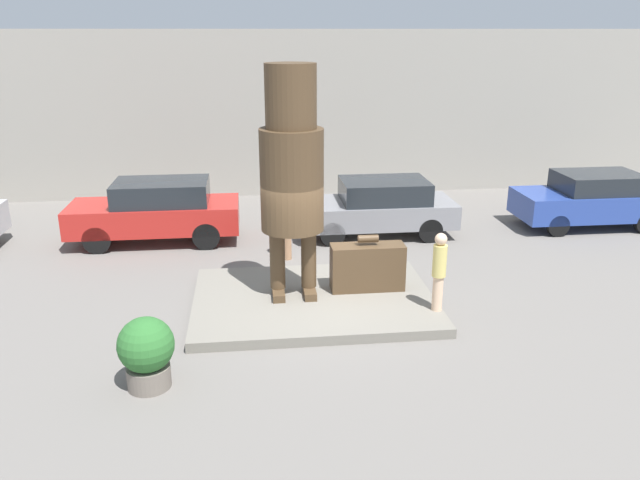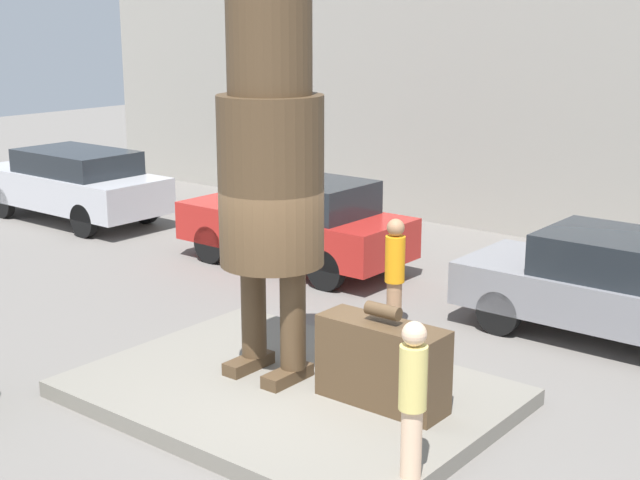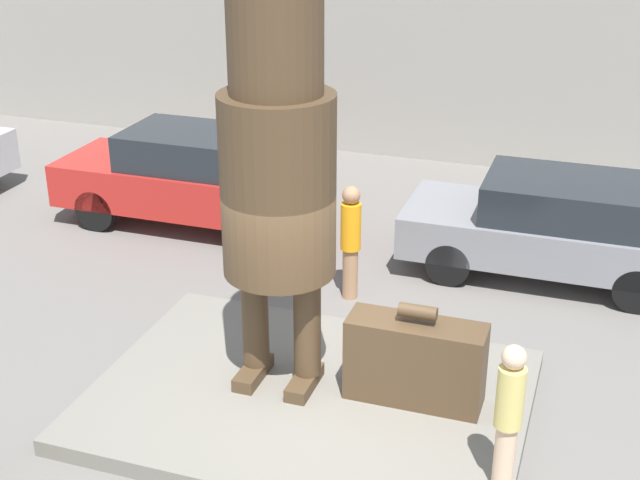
% 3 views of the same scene
% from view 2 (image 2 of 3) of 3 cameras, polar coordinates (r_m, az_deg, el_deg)
% --- Properties ---
extents(ground_plane, '(60.00, 60.00, 0.00)m').
position_cam_2_polar(ground_plane, '(10.85, -1.98, -10.22)').
color(ground_plane, slate).
extents(pedestal, '(4.88, 3.59, 0.20)m').
position_cam_2_polar(pedestal, '(10.81, -1.98, -9.75)').
color(pedestal, slate).
rests_on(pedestal, ground_plane).
extents(building_backdrop, '(28.00, 0.60, 5.41)m').
position_cam_2_polar(building_backdrop, '(18.20, 17.82, 7.94)').
color(building_backdrop, gray).
rests_on(building_backdrop, ground_plane).
extents(statue_figure, '(1.25, 1.25, 4.61)m').
position_cam_2_polar(statue_figure, '(10.39, -3.17, 5.37)').
color(statue_figure, '#4C3823').
rests_on(statue_figure, pedestal).
extents(giant_suitcase, '(1.53, 0.52, 1.19)m').
position_cam_2_polar(giant_suitcase, '(10.12, 4.00, -7.86)').
color(giant_suitcase, '#4C3823').
rests_on(giant_suitcase, pedestal).
extents(tourist, '(0.27, 0.27, 1.57)m').
position_cam_2_polar(tourist, '(8.48, 5.95, -9.75)').
color(tourist, beige).
rests_on(tourist, pedestal).
extents(parked_car_silver, '(4.77, 1.82, 1.61)m').
position_cam_2_polar(parked_car_silver, '(20.54, -15.52, 3.55)').
color(parked_car_silver, '#B7B7BC').
rests_on(parked_car_silver, ground_plane).
extents(parked_car_red, '(4.40, 1.72, 1.65)m').
position_cam_2_polar(parked_car_red, '(16.11, -1.56, 1.25)').
color(parked_car_red, '#B2231E').
rests_on(parked_car_red, ground_plane).
extents(parked_car_grey, '(4.23, 1.79, 1.54)m').
position_cam_2_polar(parked_car_grey, '(13.16, 18.40, -2.76)').
color(parked_car_grey, gray).
rests_on(parked_car_grey, ground_plane).
extents(worker_hivis, '(0.29, 0.29, 1.69)m').
position_cam_2_polar(worker_hivis, '(12.82, 4.81, -1.97)').
color(worker_hivis, '#A87A56').
rests_on(worker_hivis, ground_plane).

